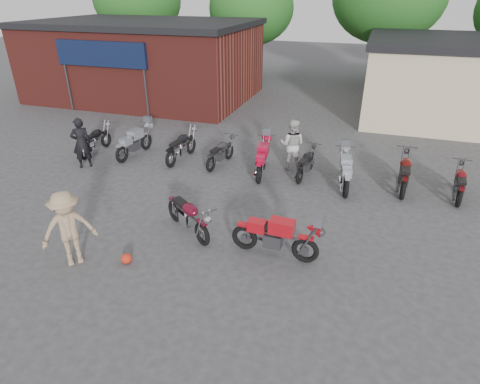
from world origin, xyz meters
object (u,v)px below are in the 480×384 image
(sportbike, at_px, (276,234))
(row_bike_2, at_px, (181,145))
(person_tan, at_px, (68,229))
(row_bike_4, at_px, (263,157))
(helmet, at_px, (126,259))
(row_bike_3, at_px, (221,151))
(row_bike_1, at_px, (134,141))
(row_bike_8, at_px, (460,181))
(row_bike_7, at_px, (405,171))
(vintage_motorcycle, at_px, (188,214))
(person_dark, at_px, (81,143))
(row_bike_6, at_px, (345,170))
(person_light, at_px, (292,145))
(row_bike_5, at_px, (306,162))
(row_bike_0, at_px, (95,139))

(sportbike, distance_m, row_bike_2, 6.89)
(person_tan, height_order, row_bike_4, person_tan)
(helmet, bearing_deg, row_bike_3, 89.81)
(row_bike_1, xyz_separation_m, row_bike_3, (3.49, 0.16, -0.07))
(sportbike, bearing_deg, row_bike_2, 137.55)
(row_bike_3, distance_m, row_bike_4, 1.69)
(row_bike_1, relative_size, row_bike_8, 1.12)
(row_bike_8, bearing_deg, row_bike_3, 95.17)
(row_bike_1, relative_size, row_bike_3, 1.13)
(sportbike, bearing_deg, row_bike_7, 61.11)
(row_bike_7, bearing_deg, row_bike_4, 95.45)
(row_bike_8, bearing_deg, row_bike_7, 91.87)
(vintage_motorcycle, xyz_separation_m, row_bike_1, (-4.33, 4.45, 0.02))
(person_dark, bearing_deg, vintage_motorcycle, 109.31)
(row_bike_6, bearing_deg, helmet, 133.72)
(person_tan, distance_m, row_bike_6, 8.42)
(person_light, xyz_separation_m, row_bike_3, (-2.53, -0.47, -0.38))
(row_bike_5, height_order, row_bike_7, row_bike_7)
(helmet, relative_size, person_dark, 0.15)
(row_bike_2, xyz_separation_m, row_bike_8, (9.51, -0.10, -0.06))
(helmet, bearing_deg, row_bike_4, 74.39)
(row_bike_7, distance_m, row_bike_8, 1.62)
(helmet, bearing_deg, row_bike_8, 37.96)
(row_bike_4, xyz_separation_m, row_bike_7, (4.65, 0.29, 0.00))
(sportbike, relative_size, person_light, 1.15)
(row_bike_4, bearing_deg, row_bike_2, 77.78)
(row_bike_6, bearing_deg, person_light, 56.15)
(row_bike_2, xyz_separation_m, row_bike_4, (3.24, -0.28, 0.02))
(helmet, height_order, row_bike_0, row_bike_0)
(person_light, bearing_deg, helmet, 70.55)
(row_bike_5, distance_m, row_bike_8, 4.79)
(row_bike_6, relative_size, row_bike_8, 1.12)
(person_dark, relative_size, row_bike_2, 0.89)
(person_light, distance_m, row_bike_6, 2.19)
(vintage_motorcycle, xyz_separation_m, row_bike_4, (0.83, 4.35, 0.03))
(sportbike, height_order, row_bike_4, row_bike_4)
(sportbike, xyz_separation_m, row_bike_1, (-6.76, 4.73, -0.01))
(helmet, xyz_separation_m, person_light, (2.55, 6.77, 0.79))
(sportbike, distance_m, row_bike_3, 5.89)
(row_bike_0, bearing_deg, person_light, -85.05)
(helmet, relative_size, row_bike_2, 0.13)
(row_bike_1, bearing_deg, person_dark, 148.94)
(row_bike_0, relative_size, row_bike_4, 0.93)
(helmet, xyz_separation_m, row_bike_3, (0.02, 6.29, 0.41))
(person_dark, bearing_deg, row_bike_3, 157.31)
(row_bike_7, bearing_deg, row_bike_3, 92.07)
(row_bike_1, distance_m, row_bike_6, 7.99)
(helmet, relative_size, row_bike_6, 0.13)
(person_light, relative_size, row_bike_5, 1.01)
(vintage_motorcycle, height_order, helmet, vintage_motorcycle)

